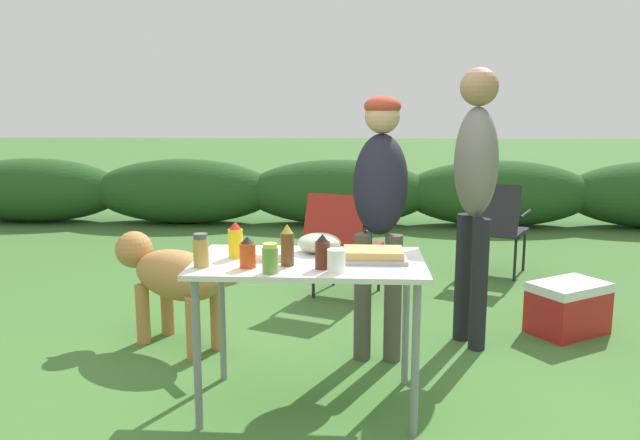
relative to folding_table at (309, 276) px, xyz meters
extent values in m
plane|color=#3D6B2D|center=(0.00, 0.00, -0.66)|extent=(60.00, 60.00, 0.00)
ellipsoid|color=#234C1E|center=(-4.00, 4.99, -0.25)|extent=(2.40, 0.90, 0.83)
ellipsoid|color=#234C1E|center=(-2.00, 4.99, -0.25)|extent=(2.40, 0.90, 0.83)
ellipsoid|color=#234C1E|center=(0.00, 4.99, -0.25)|extent=(2.40, 0.90, 0.83)
ellipsoid|color=#234C1E|center=(2.00, 4.99, -0.25)|extent=(2.40, 0.90, 0.83)
cube|color=silver|center=(0.00, 0.00, 0.06)|extent=(1.10, 0.64, 0.02)
cylinder|color=gray|center=(-0.49, -0.27, -0.31)|extent=(0.04, 0.04, 0.71)
cylinder|color=gray|center=(0.49, -0.27, -0.31)|extent=(0.04, 0.04, 0.71)
cylinder|color=gray|center=(-0.49, 0.27, -0.31)|extent=(0.04, 0.04, 0.71)
cylinder|color=gray|center=(0.49, 0.27, -0.31)|extent=(0.04, 0.04, 0.71)
cube|color=#9E9EA3|center=(0.30, 0.01, 0.09)|extent=(0.32, 0.22, 0.02)
cube|color=tan|center=(0.30, 0.01, 0.11)|extent=(0.28, 0.19, 0.04)
cylinder|color=white|center=(-0.19, 0.04, 0.09)|extent=(0.23, 0.23, 0.04)
ellipsoid|color=#ADBC99|center=(0.04, 0.17, 0.13)|extent=(0.22, 0.22, 0.10)
cylinder|color=white|center=(0.14, -0.22, 0.13)|extent=(0.08, 0.08, 0.10)
cylinder|color=brown|center=(-0.09, -0.11, 0.15)|extent=(0.06, 0.06, 0.15)
cone|color=gold|center=(-0.09, -0.11, 0.25)|extent=(0.05, 0.05, 0.04)
cylinder|color=#B2893D|center=(-0.48, -0.16, 0.14)|extent=(0.07, 0.07, 0.13)
cylinder|color=#4C4C4C|center=(-0.48, -0.16, 0.22)|extent=(0.06, 0.06, 0.02)
cylinder|color=#562314|center=(0.07, -0.16, 0.14)|extent=(0.07, 0.07, 0.13)
cone|color=black|center=(0.07, -0.16, 0.22)|extent=(0.06, 0.06, 0.04)
cylinder|color=yellow|center=(-0.36, 0.04, 0.15)|extent=(0.07, 0.07, 0.14)
cone|color=red|center=(-0.36, 0.04, 0.24)|extent=(0.06, 0.06, 0.04)
cylinder|color=olive|center=(-0.15, -0.25, 0.13)|extent=(0.07, 0.07, 0.11)
cylinder|color=#D1CC47|center=(-0.15, -0.25, 0.20)|extent=(0.06, 0.06, 0.02)
cylinder|color=#CC4214|center=(-0.27, -0.16, 0.13)|extent=(0.07, 0.07, 0.11)
cone|color=black|center=(-0.27, -0.16, 0.21)|extent=(0.06, 0.06, 0.03)
cylinder|color=#4C473D|center=(0.27, 0.60, -0.29)|extent=(0.10, 0.10, 0.75)
cylinder|color=#4C473D|center=(0.44, 0.59, -0.29)|extent=(0.10, 0.10, 0.75)
ellipsoid|color=black|center=(0.36, 0.71, 0.37)|extent=(0.35, 0.46, 0.65)
sphere|color=tan|center=(0.37, 0.82, 0.75)|extent=(0.21, 0.21, 0.21)
ellipsoid|color=#993823|center=(0.37, 0.82, 0.81)|extent=(0.22, 0.22, 0.12)
cylinder|color=black|center=(0.90, 0.95, -0.26)|extent=(0.10, 0.10, 0.81)
cylinder|color=black|center=(0.97, 0.79, -0.26)|extent=(0.10, 0.10, 0.81)
ellipsoid|color=slate|center=(0.94, 0.87, 0.48)|extent=(0.34, 0.38, 0.66)
sphere|color=#936B4C|center=(0.94, 0.87, 0.92)|extent=(0.22, 0.22, 0.22)
cylinder|color=#B27A42|center=(-0.72, 0.54, -0.47)|extent=(0.09, 0.09, 0.38)
cylinder|color=#B27A42|center=(-0.62, 0.71, -0.47)|extent=(0.09, 0.09, 0.38)
cylinder|color=#B27A42|center=(-1.11, 0.78, -0.47)|extent=(0.09, 0.09, 0.38)
cylinder|color=#B27A42|center=(-1.00, 0.94, -0.47)|extent=(0.09, 0.09, 0.38)
ellipsoid|color=#B27A42|center=(-0.86, 0.74, -0.21)|extent=(0.75, 0.63, 0.31)
sphere|color=#B27A42|center=(-1.21, 0.96, -0.10)|extent=(0.24, 0.24, 0.24)
cone|color=#B27A42|center=(-1.29, 1.01, -0.07)|extent=(0.22, 0.20, 0.17)
cylinder|color=#B27A42|center=(-0.53, 0.53, -0.19)|extent=(0.21, 0.16, 0.12)
cube|color=maroon|center=(0.15, 1.90, -0.28)|extent=(0.59, 0.59, 0.03)
cube|color=maroon|center=(0.05, 1.64, -0.05)|extent=(0.49, 0.32, 0.44)
cylinder|color=black|center=(-0.10, 1.79, -0.47)|extent=(0.02, 0.02, 0.38)
cylinder|color=black|center=(0.27, 1.64, -0.47)|extent=(0.02, 0.02, 0.38)
cylinder|color=black|center=(0.04, 2.16, -0.47)|extent=(0.02, 0.02, 0.38)
cylinder|color=black|center=(0.41, 2.02, -0.47)|extent=(0.02, 0.02, 0.38)
cylinder|color=black|center=(-0.06, 1.98, -0.10)|extent=(0.17, 0.40, 0.02)
cylinder|color=black|center=(0.37, 1.82, -0.10)|extent=(0.17, 0.40, 0.02)
cube|color=#232328|center=(1.49, 2.64, -0.28)|extent=(0.61, 0.61, 0.03)
cube|color=#232328|center=(1.37, 2.39, -0.05)|extent=(0.49, 0.34, 0.44)
cylinder|color=black|center=(1.22, 2.55, -0.47)|extent=(0.02, 0.02, 0.38)
cylinder|color=black|center=(1.59, 2.38, -0.47)|extent=(0.02, 0.02, 0.38)
cylinder|color=black|center=(1.40, 2.91, -0.47)|extent=(0.02, 0.02, 0.38)
cylinder|color=black|center=(1.76, 2.74, -0.47)|extent=(0.02, 0.02, 0.38)
cylinder|color=black|center=(1.28, 2.74, -0.10)|extent=(0.20, 0.38, 0.02)
cylinder|color=black|center=(1.70, 2.55, -0.10)|extent=(0.20, 0.38, 0.02)
cube|color=#B21E1E|center=(1.62, 1.12, -0.52)|extent=(0.58, 0.53, 0.28)
cube|color=silver|center=(1.62, 1.12, -0.35)|extent=(0.58, 0.53, 0.06)
camera|label=1|loc=(0.22, -2.90, 0.78)|focal=35.00mm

